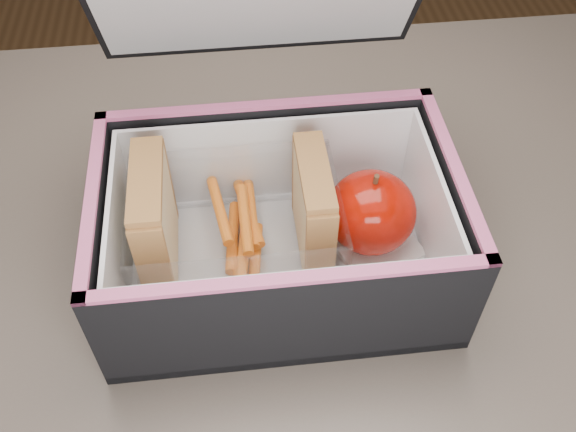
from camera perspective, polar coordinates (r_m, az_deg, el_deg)
The scene contains 8 objects.
kitchen_table at distance 0.69m, azimuth 0.48°, elevation -9.15°, with size 1.20×0.80×0.75m.
lunch_bag at distance 0.57m, azimuth -0.95°, elevation -0.27°, with size 0.31×0.30×0.29m.
plastic_tub at distance 0.58m, azimuth -4.64°, elevation -1.00°, with size 0.19×0.13×0.08m, color white, non-canonical shape.
sandwich_left at distance 0.57m, azimuth -11.74°, elevation -0.38°, with size 0.03×0.10×0.11m.
sandwich_right at distance 0.57m, azimuth 2.24°, elevation 0.63°, with size 0.03×0.09×0.10m.
carrot_sticks at distance 0.60m, azimuth -4.14°, elevation -1.75°, with size 0.05×0.14×0.03m.
paper_napkin at distance 0.62m, azimuth 7.57°, elevation -2.28°, with size 0.07×0.08×0.01m, color white.
red_apple at distance 0.59m, azimuth 7.41°, elevation 0.34°, with size 0.09×0.09×0.09m.
Camera 1 is at (-0.05, -0.36, 1.25)m, focal length 40.00 mm.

